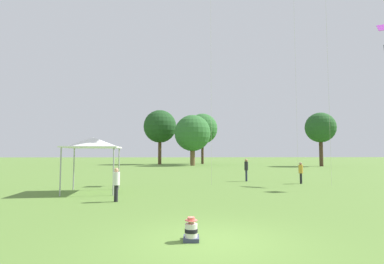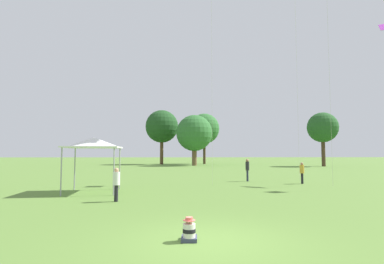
% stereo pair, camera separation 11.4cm
% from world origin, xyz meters
% --- Properties ---
extents(ground_plane, '(300.00, 300.00, 0.00)m').
position_xyz_m(ground_plane, '(0.00, 0.00, 0.00)').
color(ground_plane, '#567A33').
extents(seated_toddler, '(0.42, 0.51, 0.61)m').
position_xyz_m(seated_toddler, '(-0.48, 0.06, 0.25)').
color(seated_toddler, '#383D56').
rests_on(seated_toddler, ground).
extents(person_standing_1, '(0.43, 0.43, 1.53)m').
position_xyz_m(person_standing_1, '(8.10, 13.72, 0.92)').
color(person_standing_1, black).
rests_on(person_standing_1, ground).
extents(person_standing_2, '(0.40, 0.40, 1.74)m').
position_xyz_m(person_standing_2, '(4.59, 15.72, 1.07)').
color(person_standing_2, '#282D42').
rests_on(person_standing_2, ground).
extents(person_standing_3, '(0.34, 0.34, 1.52)m').
position_xyz_m(person_standing_3, '(-3.60, 6.31, 0.91)').
color(person_standing_3, black).
rests_on(person_standing_3, ground).
extents(canopy_tent, '(3.17, 3.17, 3.09)m').
position_xyz_m(canopy_tent, '(-5.59, 9.58, 2.77)').
color(canopy_tent, white).
rests_on(canopy_tent, ground).
extents(distant_tree_0, '(6.16, 6.16, 10.26)m').
position_xyz_m(distant_tree_0, '(4.37, 53.06, 7.16)').
color(distant_tree_0, '#473323').
rests_on(distant_tree_0, ground).
extents(distant_tree_1, '(6.46, 6.46, 9.00)m').
position_xyz_m(distant_tree_1, '(1.95, 45.48, 5.74)').
color(distant_tree_1, brown).
rests_on(distant_tree_1, ground).
extents(distant_tree_2, '(5.03, 5.03, 9.02)m').
position_xyz_m(distant_tree_2, '(23.25, 41.30, 6.44)').
color(distant_tree_2, '#473323').
rests_on(distant_tree_2, ground).
extents(distant_tree_3, '(6.44, 6.44, 10.68)m').
position_xyz_m(distant_tree_3, '(-4.18, 51.41, 7.42)').
color(distant_tree_3, brown).
rests_on(distant_tree_3, ground).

